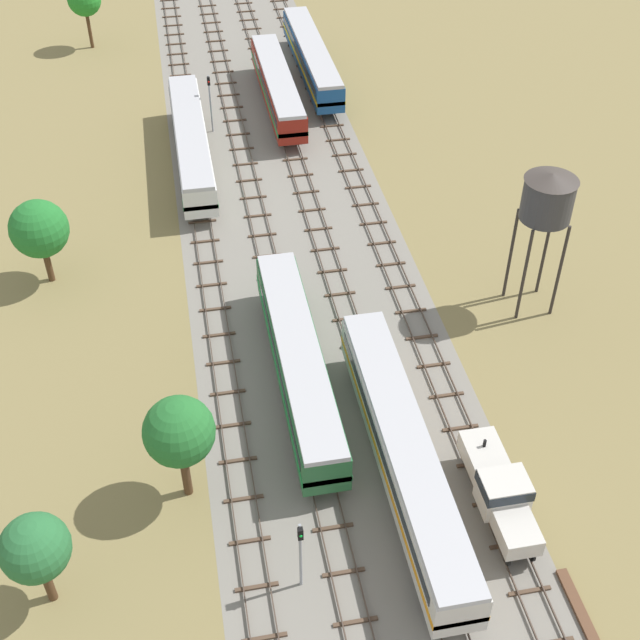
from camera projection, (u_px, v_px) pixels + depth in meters
ground_plane at (279, 193)px, 76.14m from camera, size 480.00×480.00×0.00m
ballast_bed at (279, 193)px, 76.14m from camera, size 18.45×176.00×0.01m
track_far_left at (198, 194)px, 75.78m from camera, size 2.40×126.00×0.29m
track_left at (251, 188)px, 76.46m from camera, size 2.40×126.00×0.29m
track_centre_left at (303, 183)px, 77.14m from camera, size 2.40×126.00×0.29m
track_centre at (355, 178)px, 77.83m from camera, size 2.40×126.00×0.29m
shunter_loco_centre_nearest at (500, 489)px, 48.16m from camera, size 2.74×8.46×3.10m
passenger_coach_centre_left_near at (404, 451)px, 49.57m from camera, size 2.96×22.00×3.80m
diesel_railcar_left_mid at (298, 360)px, 55.53m from camera, size 2.96×20.50×3.80m
passenger_coach_far_left_midfar at (191, 140)px, 78.17m from camera, size 2.96×22.00×3.80m
diesel_railcar_centre_left_far at (277, 86)px, 87.03m from camera, size 2.96×20.50×3.80m
passenger_coach_centre_farther at (312, 56)px, 92.66m from camera, size 2.96×22.00×3.80m
water_tower at (548, 198)px, 57.93m from camera, size 3.77×3.77×11.40m
signal_post_nearest at (210, 97)px, 82.48m from camera, size 0.28×0.47×5.96m
signal_post_near at (300, 548)px, 43.54m from camera, size 0.28×0.47×5.35m
lineside_tree_0 at (35, 549)px, 42.26m from camera, size 3.64×3.64×6.35m
lineside_tree_1 at (179, 432)px, 47.07m from camera, size 4.14×4.14×7.45m
lineside_tree_2 at (39, 229)px, 63.24m from camera, size 4.47×4.47×7.07m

